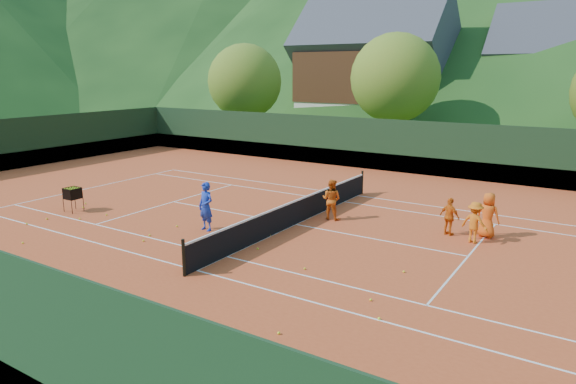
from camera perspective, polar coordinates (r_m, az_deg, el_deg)
The scene contains 40 objects.
ground at distance 19.53m, azimuth 0.83°, elevation -3.67°, with size 400.00×400.00×0.00m, color #2B4B17.
clay_court at distance 19.53m, azimuth 0.83°, elevation -3.65°, with size 40.00×24.00×0.02m, color #BC431E.
coach at distance 18.83m, azimuth -9.11°, elevation -1.60°, with size 0.65×0.43×1.79m, color #1B37B3.
student_a at distance 20.07m, azimuth 4.84°, elevation -0.83°, with size 0.77×0.60×1.59m, color #D25612.
student_b at distance 18.97m, azimuth 17.52°, elevation -2.63°, with size 0.79×0.33×1.35m, color orange.
student_c at distance 19.15m, azimuth 21.33°, elevation -2.41°, with size 0.78×0.51×1.60m, color #EB5914.
student_d at distance 18.41m, azimuth 20.02°, elevation -3.20°, with size 0.92×0.53×1.42m, color orange.
tennis_ball_0 at distance 18.17m, azimuth -2.04°, elevation -4.82°, with size 0.07×0.07×0.07m, color yellow.
tennis_ball_1 at distance 12.55m, azimuth 10.10°, elevation -13.66°, with size 0.07×0.07×0.07m, color yellow.
tennis_ball_2 at distance 11.77m, azimuth -1.03°, elevation -15.40°, with size 0.07×0.07×0.07m, color yellow.
tennis_ball_3 at distance 18.27m, azimuth -15.76°, elevation -5.23°, with size 0.07×0.07×0.07m, color yellow.
tennis_ball_4 at distance 21.74m, azimuth -22.14°, elevation -2.76°, with size 0.07×0.07×0.07m, color yellow.
tennis_ball_5 at distance 15.36m, azimuth 12.74°, elevation -8.63°, with size 0.07×0.07×0.07m, color yellow.
tennis_ball_6 at distance 15.21m, azimuth 1.88°, elevation -8.50°, with size 0.07×0.07×0.07m, color yellow.
tennis_ball_7 at distance 16.86m, azimuth -3.39°, elevation -6.30°, with size 0.07×0.07×0.07m, color yellow.
tennis_ball_8 at distance 17.02m, azimuth -10.72°, elevation -6.32°, with size 0.07×0.07×0.07m, color yellow.
tennis_ball_9 at distance 15.80m, azimuth -28.11°, elevation -9.30°, with size 0.07×0.07×0.07m, color yellow.
tennis_ball_10 at distance 13.44m, azimuth 9.18°, elevation -11.74°, with size 0.07×0.07×0.07m, color yellow.
tennis_ball_11 at distance 10.26m, azimuth 4.90°, elevation -20.18°, with size 0.07×0.07×0.07m, color yellow.
tennis_ball_12 at distance 18.82m, azimuth -15.12°, elevation -4.64°, with size 0.07×0.07×0.07m, color yellow.
tennis_ball_13 at distance 11.61m, azimuth -9.37°, elevation -16.00°, with size 0.07×0.07×0.07m, color yellow.
tennis_ball_14 at distance 22.25m, azimuth -25.21°, elevation -2.70°, with size 0.07×0.07×0.07m, color yellow.
tennis_ball_15 at distance 21.87m, azimuth -27.04°, elevation -3.16°, with size 0.07×0.07×0.07m, color yellow.
tennis_ball_16 at distance 16.27m, azimuth -28.45°, elevation -8.70°, with size 0.07×0.07×0.07m, color yellow.
tennis_ball_17 at distance 19.54m, azimuth -27.39°, elevation -5.04°, with size 0.07×0.07×0.07m, color yellow.
tennis_ball_18 at distance 14.41m, azimuth -24.53°, elevation -11.06°, with size 0.07×0.07×0.07m, color yellow.
tennis_ball_19 at distance 19.64m, azimuth -12.23°, elevation -3.73°, with size 0.07×0.07×0.07m, color yellow.
tennis_ball_20 at distance 24.11m, azimuth -21.58°, elevation -1.20°, with size 0.07×0.07×0.07m, color yellow.
tennis_ball_21 at distance 23.47m, azimuth -21.80°, elevation -1.59°, with size 0.07×0.07×0.07m, color yellow.
tennis_ball_22 at distance 18.94m, azimuth -6.48°, elevation -4.14°, with size 0.07×0.07×0.07m, color yellow.
tennis_ball_23 at distance 13.60m, azimuth -16.76°, elevation -11.85°, with size 0.07×0.07×0.07m, color yellow.
tennis_ball_24 at distance 21.94m, azimuth -19.51°, elevation -2.40°, with size 0.07×0.07×0.07m, color yellow.
court_lines at distance 19.52m, azimuth 0.83°, elevation -3.61°, with size 23.83×11.03×0.00m.
tennis_net at distance 19.38m, azimuth 0.84°, elevation -2.20°, with size 0.10×12.07×1.10m.
perimeter_fence at distance 19.20m, azimuth 0.85°, elevation -0.05°, with size 40.40×24.24×3.00m.
ball_hopper at distance 22.93m, azimuth -22.82°, elevation -0.19°, with size 0.57×0.57×1.00m.
chalet_left at distance 49.98m, azimuth 9.50°, elevation 13.07°, with size 13.80×9.93×12.92m.
chalet_mid at distance 50.03m, azimuth 28.80°, elevation 10.89°, with size 12.65×8.82×11.45m.
tree_a at distance 42.61m, azimuth -4.80°, elevation 12.14°, with size 6.00×6.00×7.88m.
tree_b at distance 38.46m, azimuth 11.82°, elevation 12.28°, with size 6.40×6.40×8.40m.
Camera 1 is at (9.83, -15.88, 5.71)m, focal length 32.00 mm.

